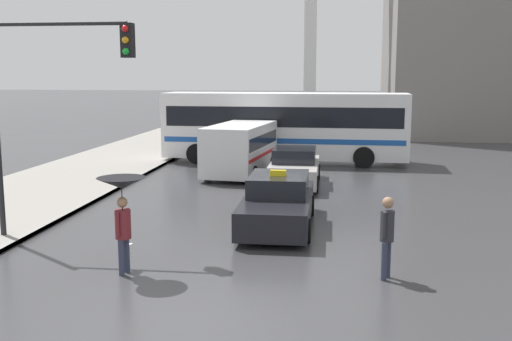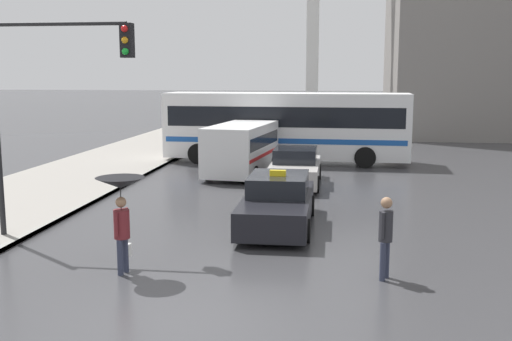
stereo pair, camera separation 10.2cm
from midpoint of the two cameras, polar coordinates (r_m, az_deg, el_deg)
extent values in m
plane|color=#38383A|center=(10.35, -7.64, -14.61)|extent=(300.00, 300.00, 0.00)
cube|color=black|center=(16.49, 1.92, -3.60)|extent=(1.80, 4.74, 0.72)
cube|color=black|center=(16.60, 2.01, -1.30)|extent=(1.58, 2.13, 0.54)
cylinder|color=black|center=(15.07, 4.66, -5.73)|extent=(0.20, 0.60, 0.60)
cylinder|color=black|center=(15.23, -1.81, -5.54)|extent=(0.20, 0.60, 0.60)
cylinder|color=black|center=(17.92, 5.07, -3.34)|extent=(0.20, 0.60, 0.60)
cylinder|color=black|center=(18.06, -0.37, -3.21)|extent=(0.20, 0.60, 0.60)
cube|color=yellow|center=(16.30, 1.94, -0.24)|extent=(0.44, 0.16, 0.16)
cube|color=#B7B2AD|center=(22.79, 3.53, -0.09)|extent=(1.80, 4.47, 0.70)
cube|color=black|center=(22.92, 3.58, 1.51)|extent=(1.58, 2.01, 0.53)
cylinder|color=black|center=(21.43, 5.58, -1.29)|extent=(0.20, 0.60, 0.60)
cylinder|color=black|center=(21.53, 1.02, -1.20)|extent=(0.20, 0.60, 0.60)
cylinder|color=black|center=(24.16, 5.76, -0.11)|extent=(0.20, 0.60, 0.60)
cylinder|color=black|center=(24.25, 1.72, -0.03)|extent=(0.20, 0.60, 0.60)
cube|color=silver|center=(25.02, -1.60, 2.19)|extent=(2.63, 5.25, 1.95)
cube|color=black|center=(24.98, -1.60, 2.97)|extent=(2.60, 4.85, 0.51)
cube|color=red|center=(25.05, -1.60, 1.62)|extent=(2.63, 5.05, 0.14)
cylinder|color=black|center=(23.45, -0.38, -0.31)|extent=(0.28, 0.65, 0.63)
cylinder|color=black|center=(24.00, -4.77, -0.12)|extent=(0.28, 0.65, 0.63)
cylinder|color=black|center=(26.34, 1.30, 0.73)|extent=(0.28, 0.65, 0.63)
cylinder|color=black|center=(26.83, -2.65, 0.88)|extent=(0.28, 0.65, 0.63)
cube|color=silver|center=(28.57, 2.65, 4.34)|extent=(11.57, 2.97, 3.04)
cube|color=black|center=(28.54, 2.66, 5.27)|extent=(11.00, 2.96, 0.92)
cube|color=#194C9E|center=(28.63, 2.64, 3.09)|extent=(11.23, 2.98, 0.24)
cylinder|color=black|center=(28.30, -5.77, 1.61)|extent=(0.97, 0.32, 0.96)
cylinder|color=black|center=(30.60, -4.59, 2.19)|extent=(0.97, 0.32, 0.96)
cylinder|color=black|center=(27.32, 10.12, 1.24)|extent=(0.97, 0.32, 0.96)
cylinder|color=black|center=(29.70, 10.07, 1.87)|extent=(0.97, 0.32, 0.96)
cylinder|color=#2D3347|center=(12.91, -12.93, -8.09)|extent=(0.14, 0.14, 0.77)
cylinder|color=#2D3347|center=(13.09, -12.42, -7.83)|extent=(0.14, 0.14, 0.77)
cylinder|color=maroon|center=(12.82, -12.78, -5.01)|extent=(0.39, 0.39, 0.61)
sphere|color=#997051|center=(12.71, -12.85, -2.97)|extent=(0.22, 0.22, 0.22)
cylinder|color=maroon|center=(12.64, -13.27, -5.02)|extent=(0.08, 0.08, 0.52)
cylinder|color=maroon|center=(12.97, -12.31, -4.62)|extent=(0.08, 0.08, 0.52)
cone|color=black|center=(12.63, -12.92, -1.17)|extent=(1.01, 1.01, 0.23)
cylinder|color=black|center=(12.70, -12.87, -2.65)|extent=(0.02, 0.02, 0.67)
cube|color=white|center=(13.25, -12.22, -7.45)|extent=(0.13, 0.20, 0.28)
cylinder|color=#2D3347|center=(12.75, 12.22, -8.21)|extent=(0.16, 0.16, 0.80)
cylinder|color=#2D3347|center=(12.55, 11.88, -8.48)|extent=(0.16, 0.16, 0.80)
cylinder|color=#28282D|center=(12.45, 12.16, -5.19)|extent=(0.38, 0.38, 0.63)
sphere|color=#997051|center=(12.35, 12.23, -3.01)|extent=(0.23, 0.23, 0.23)
cylinder|color=#28282D|center=(12.61, 12.45, -4.80)|extent=(0.09, 0.09, 0.54)
cylinder|color=#28282D|center=(12.28, 11.88, -5.16)|extent=(0.09, 0.09, 0.54)
cylinder|color=black|center=(15.40, -18.59, 13.11)|extent=(3.44, 0.10, 0.10)
cube|color=black|center=(14.72, -12.32, 12.01)|extent=(0.28, 0.28, 0.80)
sphere|color=red|center=(14.59, -12.57, 13.05)|extent=(0.16, 0.16, 0.16)
sphere|color=orange|center=(14.57, -12.54, 12.03)|extent=(0.16, 0.16, 0.16)
sphere|color=green|center=(14.56, -12.50, 11.01)|extent=(0.16, 0.16, 0.16)
camera|label=1|loc=(0.05, -90.17, -0.03)|focal=42.00mm
camera|label=2|loc=(0.05, 89.83, 0.03)|focal=42.00mm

